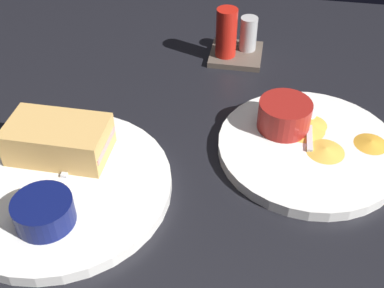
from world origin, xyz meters
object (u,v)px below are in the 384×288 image
(spoon_by_dark_ramekin, at_px, (60,184))
(spoon_by_gravy_ramekin, at_px, (309,119))
(condiment_caddy, at_px, (234,40))
(ramekin_dark_sauce, at_px, (43,211))
(plate_sandwich_main, at_px, (60,186))
(sandwich_half_near, at_px, (58,139))
(plate_chips_companion, at_px, (308,148))
(ramekin_light_gravy, at_px, (285,114))

(spoon_by_dark_ramekin, bearing_deg, spoon_by_gravy_ramekin, 31.50)
(condiment_caddy, bearing_deg, ramekin_dark_sauce, -112.07)
(plate_sandwich_main, distance_m, spoon_by_dark_ramekin, 0.01)
(sandwich_half_near, relative_size, plate_chips_companion, 0.53)
(spoon_by_gravy_ramekin, bearing_deg, plate_chips_companion, -89.27)
(sandwich_half_near, xyz_separation_m, spoon_by_dark_ramekin, (0.02, -0.06, -0.02))
(plate_sandwich_main, xyz_separation_m, spoon_by_dark_ramekin, (0.01, -0.01, 0.01))
(ramekin_dark_sauce, height_order, ramekin_light_gravy, ramekin_light_gravy)
(spoon_by_dark_ramekin, xyz_separation_m, spoon_by_gravy_ramekin, (0.31, 0.19, 0.00))
(sandwich_half_near, relative_size, ramekin_light_gravy, 1.79)
(sandwich_half_near, relative_size, spoon_by_dark_ramekin, 1.34)
(ramekin_dark_sauce, height_order, spoon_by_gravy_ramekin, ramekin_dark_sauce)
(plate_sandwich_main, height_order, ramekin_light_gravy, ramekin_light_gravy)
(spoon_by_dark_ramekin, relative_size, plate_chips_companion, 0.40)
(plate_sandwich_main, xyz_separation_m, ramekin_dark_sauce, (0.01, -0.06, 0.03))
(sandwich_half_near, distance_m, ramekin_light_gravy, 0.31)
(plate_sandwich_main, bearing_deg, ramekin_light_gravy, 30.11)
(spoon_by_gravy_ramekin, bearing_deg, condiment_caddy, 125.31)
(ramekin_light_gravy, bearing_deg, sandwich_half_near, -159.69)
(ramekin_dark_sauce, bearing_deg, ramekin_light_gravy, 40.04)
(spoon_by_dark_ramekin, height_order, ramekin_light_gravy, ramekin_light_gravy)
(plate_sandwich_main, bearing_deg, condiment_caddy, 63.30)
(plate_sandwich_main, relative_size, spoon_by_gravy_ramekin, 2.88)
(ramekin_dark_sauce, xyz_separation_m, spoon_by_gravy_ramekin, (0.30, 0.24, -0.01))
(plate_sandwich_main, bearing_deg, spoon_by_gravy_ramekin, 30.02)
(ramekin_dark_sauce, xyz_separation_m, condiment_caddy, (0.17, 0.42, 0.00))
(sandwich_half_near, bearing_deg, ramekin_dark_sauce, -77.21)
(ramekin_dark_sauce, bearing_deg, spoon_by_gravy_ramekin, 38.87)
(ramekin_dark_sauce, relative_size, condiment_caddy, 0.74)
(ramekin_dark_sauce, relative_size, spoon_by_dark_ramekin, 0.70)
(spoon_by_dark_ramekin, height_order, spoon_by_gravy_ramekin, same)
(spoon_by_dark_ramekin, bearing_deg, plate_sandwich_main, 122.81)
(ramekin_dark_sauce, distance_m, ramekin_light_gravy, 0.35)
(condiment_caddy, bearing_deg, sandwich_half_near, -122.59)
(sandwich_half_near, relative_size, ramekin_dark_sauce, 1.90)
(plate_sandwich_main, relative_size, ramekin_light_gravy, 3.83)
(sandwich_half_near, bearing_deg, condiment_caddy, 57.41)
(plate_chips_companion, bearing_deg, sandwich_half_near, -166.91)
(sandwich_half_near, bearing_deg, ramekin_light_gravy, 20.31)
(ramekin_dark_sauce, xyz_separation_m, spoon_by_dark_ramekin, (-0.00, 0.06, -0.01))
(sandwich_half_near, height_order, spoon_by_gravy_ramekin, sandwich_half_near)
(sandwich_half_near, xyz_separation_m, ramekin_dark_sauce, (0.03, -0.11, -0.01))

